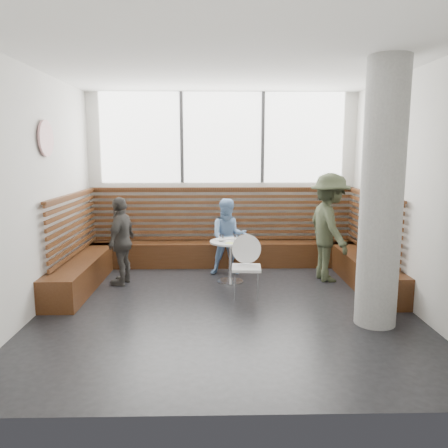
{
  "coord_description": "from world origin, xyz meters",
  "views": [
    {
      "loc": [
        -0.14,
        -5.75,
        2.12
      ],
      "look_at": [
        0.0,
        1.0,
        1.0
      ],
      "focal_mm": 35.0,
      "sensor_mm": 36.0,
      "label": 1
    }
  ],
  "objects_px": {
    "child_left": "(122,241)",
    "concrete_column": "(382,196)",
    "cafe_chair": "(246,261)",
    "adult_man": "(329,227)",
    "cafe_table": "(231,253)",
    "child_back": "(229,237)"
  },
  "relations": [
    {
      "from": "concrete_column",
      "to": "adult_man",
      "type": "relative_size",
      "value": 1.8
    },
    {
      "from": "cafe_table",
      "to": "cafe_chair",
      "type": "distance_m",
      "value": 0.73
    },
    {
      "from": "adult_man",
      "to": "child_left",
      "type": "distance_m",
      "value": 3.38
    },
    {
      "from": "cafe_table",
      "to": "adult_man",
      "type": "relative_size",
      "value": 0.39
    },
    {
      "from": "adult_man",
      "to": "child_left",
      "type": "relative_size",
      "value": 1.26
    },
    {
      "from": "concrete_column",
      "to": "cafe_chair",
      "type": "xyz_separation_m",
      "value": [
        -1.54,
        1.08,
        -1.07
      ]
    },
    {
      "from": "adult_man",
      "to": "child_back",
      "type": "xyz_separation_m",
      "value": [
        -1.64,
        0.36,
        -0.23
      ]
    },
    {
      "from": "cafe_chair",
      "to": "cafe_table",
      "type": "bearing_deg",
      "value": 109.89
    },
    {
      "from": "cafe_chair",
      "to": "child_back",
      "type": "distance_m",
      "value": 1.19
    },
    {
      "from": "child_left",
      "to": "cafe_chair",
      "type": "bearing_deg",
      "value": 83.55
    },
    {
      "from": "cafe_chair",
      "to": "adult_man",
      "type": "height_order",
      "value": "adult_man"
    },
    {
      "from": "concrete_column",
      "to": "cafe_table",
      "type": "height_order",
      "value": "concrete_column"
    },
    {
      "from": "concrete_column",
      "to": "adult_man",
      "type": "xyz_separation_m",
      "value": [
        -0.11,
        1.88,
        -0.71
      ]
    },
    {
      "from": "cafe_table",
      "to": "concrete_column",
      "type": "bearing_deg",
      "value": -45.61
    },
    {
      "from": "child_left",
      "to": "cafe_table",
      "type": "bearing_deg",
      "value": 103.34
    },
    {
      "from": "child_back",
      "to": "cafe_table",
      "type": "bearing_deg",
      "value": -90.5
    },
    {
      "from": "cafe_chair",
      "to": "child_left",
      "type": "xyz_separation_m",
      "value": [
        -1.95,
        0.66,
        0.17
      ]
    },
    {
      "from": "cafe_table",
      "to": "cafe_chair",
      "type": "bearing_deg",
      "value": -73.6
    },
    {
      "from": "concrete_column",
      "to": "cafe_chair",
      "type": "height_order",
      "value": "concrete_column"
    },
    {
      "from": "adult_man",
      "to": "cafe_table",
      "type": "bearing_deg",
      "value": 85.52
    },
    {
      "from": "child_left",
      "to": "adult_man",
      "type": "bearing_deg",
      "value": 104.49
    },
    {
      "from": "child_left",
      "to": "concrete_column",
      "type": "bearing_deg",
      "value": 75.69
    }
  ]
}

